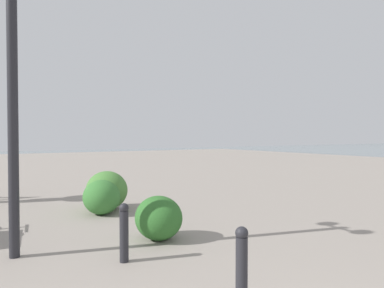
% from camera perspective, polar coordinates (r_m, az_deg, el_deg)
% --- Properties ---
extents(lamppost, '(0.98, 0.28, 4.17)m').
position_cam_1_polar(lamppost, '(5.63, -26.81, 12.09)').
color(lamppost, '#232328').
rests_on(lamppost, ground).
extents(bollard_near, '(0.13, 0.13, 0.81)m').
position_cam_1_polar(bollard_near, '(3.74, 7.94, -18.69)').
color(bollard_near, '#232328').
rests_on(bollard_near, ground).
extents(bollard_mid, '(0.13, 0.13, 0.79)m').
position_cam_1_polar(bollard_mid, '(5.01, -10.81, -13.55)').
color(bollard_mid, '#232328').
rests_on(bollard_mid, ground).
extents(shrub_low, '(0.88, 0.79, 0.74)m').
position_cam_1_polar(shrub_low, '(8.01, -14.25, -8.23)').
color(shrub_low, '#387533').
rests_on(shrub_low, ground).
extents(shrub_round, '(0.84, 0.76, 0.72)m').
position_cam_1_polar(shrub_round, '(5.96, -5.36, -11.68)').
color(shrub_round, '#2D6628').
rests_on(shrub_round, ground).
extents(shrub_wide, '(1.04, 0.93, 0.88)m').
position_cam_1_polar(shrub_wide, '(8.50, -13.47, -7.20)').
color(shrub_wide, '#477F38').
rests_on(shrub_wide, ground).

